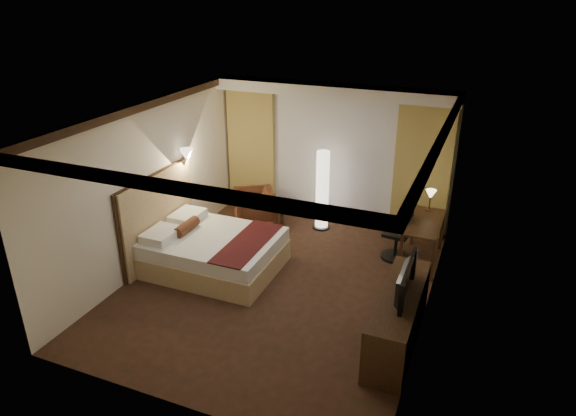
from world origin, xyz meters
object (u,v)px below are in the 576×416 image
at_px(side_table, 282,217).
at_px(television, 400,273).
at_px(desk, 422,241).
at_px(bed, 215,252).
at_px(armchair, 254,206).
at_px(office_chair, 397,231).
at_px(dresser, 398,318).
at_px(floor_lamp, 322,190).

bearing_deg(side_table, television, -43.48).
bearing_deg(desk, bed, -153.72).
relative_size(bed, desk, 1.64).
distance_m(armchair, television, 4.23).
relative_size(side_table, television, 0.55).
bearing_deg(armchair, desk, 52.99).
bearing_deg(side_table, office_chair, -6.91).
bearing_deg(armchair, side_table, 52.89).
xyz_separation_m(bed, dresser, (3.16, -0.78, 0.08)).
xyz_separation_m(desk, dresser, (0.05, -2.31, 0.00)).
height_order(armchair, dresser, armchair).
bearing_deg(office_chair, desk, 12.74).
relative_size(armchair, television, 0.76).
xyz_separation_m(armchair, office_chair, (2.84, -0.32, 0.12)).
height_order(armchair, office_chair, office_chair).
relative_size(bed, dresser, 1.06).
xyz_separation_m(floor_lamp, television, (2.01, -2.91, 0.26)).
bearing_deg(television, floor_lamp, 34.07).
height_order(bed, office_chair, office_chair).
bearing_deg(armchair, bed, -27.56).
bearing_deg(floor_lamp, dresser, -55.00).
relative_size(side_table, dresser, 0.28).
bearing_deg(dresser, bed, 166.23).
relative_size(side_table, office_chair, 0.55).
relative_size(floor_lamp, office_chair, 1.55).
xyz_separation_m(armchair, floor_lamp, (1.28, 0.32, 0.40)).
bearing_deg(office_chair, armchair, 179.54).
distance_m(armchair, office_chair, 2.86).
bearing_deg(bed, floor_lamp, 62.11).
height_order(dresser, television, television).
relative_size(side_table, desk, 0.44).
distance_m(bed, floor_lamp, 2.46).
xyz_separation_m(side_table, television, (2.67, -2.53, 0.77)).
distance_m(desk, television, 2.41).
distance_m(side_table, desk, 2.66).
distance_m(armchair, dresser, 4.20).
bearing_deg(office_chair, side_table, 179.10).
height_order(side_table, dresser, dresser).
xyz_separation_m(floor_lamp, desk, (1.99, -0.59, -0.40)).
xyz_separation_m(armchair, side_table, (0.61, -0.05, -0.11)).
bearing_deg(office_chair, television, -72.90).
relative_size(floor_lamp, television, 1.55).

